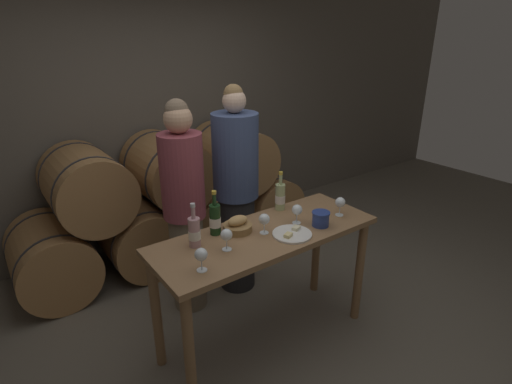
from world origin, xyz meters
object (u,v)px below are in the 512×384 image
(person_right, at_px, (236,193))
(person_left, at_px, (184,208))
(tasting_table, at_px, (266,251))
(wine_bottle_red, at_px, (215,219))
(wine_glass_far_right, at_px, (340,203))
(wine_glass_left, at_px, (226,235))
(cheese_plate, at_px, (292,234))
(wine_glass_center, at_px, (264,220))
(wine_bottle_white, at_px, (280,197))
(wine_glass_right, at_px, (297,210))
(bread_basket, at_px, (238,226))
(blue_crock, at_px, (321,218))
(wine_bottle_rose, at_px, (194,232))
(wine_glass_far_left, at_px, (201,255))

(person_right, bearing_deg, person_left, 179.97)
(tasting_table, bearing_deg, wine_bottle_red, 147.28)
(person_right, height_order, wine_glass_far_right, person_right)
(tasting_table, xyz_separation_m, wine_glass_left, (-0.34, -0.04, 0.24))
(cheese_plate, height_order, wine_glass_center, wine_glass_center)
(wine_bottle_white, distance_m, wine_glass_right, 0.26)
(tasting_table, relative_size, wine_glass_left, 11.29)
(person_left, distance_m, cheese_plate, 0.90)
(wine_bottle_white, bearing_deg, wine_glass_center, -144.45)
(wine_glass_left, bearing_deg, wine_bottle_red, 76.66)
(wine_bottle_red, relative_size, bread_basket, 1.58)
(wine_glass_right, bearing_deg, wine_bottle_white, 77.22)
(tasting_table, relative_size, blue_crock, 12.69)
(tasting_table, xyz_separation_m, bread_basket, (-0.14, 0.13, 0.18))
(wine_bottle_rose, height_order, wine_glass_right, wine_bottle_rose)
(bread_basket, distance_m, wine_glass_center, 0.19)
(person_right, bearing_deg, tasting_table, -107.57)
(bread_basket, bearing_deg, wine_bottle_white, 13.57)
(wine_glass_center, xyz_separation_m, wine_glass_far_right, (0.61, -0.10, 0.00))
(wine_bottle_red, bearing_deg, tasting_table, -32.72)
(blue_crock, distance_m, wine_glass_left, 0.70)
(person_right, bearing_deg, cheese_plate, -97.52)
(tasting_table, distance_m, wine_bottle_rose, 0.54)
(person_right, height_order, wine_bottle_rose, person_right)
(bread_basket, bearing_deg, wine_glass_left, -139.15)
(bread_basket, bearing_deg, cheese_plate, -45.16)
(wine_glass_far_left, height_order, wine_glass_right, same)
(bread_basket, distance_m, wine_glass_right, 0.43)
(wine_bottle_white, height_order, wine_glass_right, wine_bottle_white)
(tasting_table, relative_size, wine_glass_right, 11.29)
(wine_glass_far_right, bearing_deg, blue_crock, -170.35)
(wine_bottle_rose, relative_size, wine_glass_far_left, 2.07)
(person_left, relative_size, wine_bottle_rose, 5.92)
(person_right, height_order, wine_glass_right, person_right)
(tasting_table, height_order, wine_glass_far_left, wine_glass_far_left)
(person_right, relative_size, wine_glass_far_left, 12.72)
(blue_crock, bearing_deg, wine_glass_left, 171.51)
(wine_glass_right, height_order, wine_glass_far_right, same)
(wine_glass_left, bearing_deg, wine_glass_center, 7.04)
(wine_glass_far_left, bearing_deg, wine_glass_right, 9.32)
(wine_bottle_rose, xyz_separation_m, wine_glass_center, (0.45, -0.12, 0.00))
(wine_bottle_red, distance_m, wine_glass_center, 0.32)
(wine_bottle_rose, distance_m, blue_crock, 0.87)
(blue_crock, bearing_deg, wine_glass_far_right, 9.65)
(wine_glass_far_left, relative_size, wine_glass_far_right, 1.00)
(wine_bottle_white, height_order, wine_bottle_rose, wine_bottle_white)
(person_left, xyz_separation_m, wine_glass_far_right, (0.84, -0.80, 0.11))
(wine_glass_far_left, bearing_deg, person_right, 46.93)
(person_left, distance_m, bread_basket, 0.58)
(wine_glass_far_right, bearing_deg, wine_bottle_red, 161.95)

